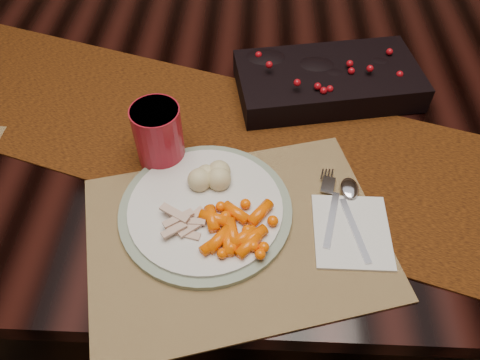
{
  "coord_description": "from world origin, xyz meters",
  "views": [
    {
      "loc": [
        0.02,
        -0.74,
        1.38
      ],
      "look_at": [
        0.0,
        -0.26,
        0.8
      ],
      "focal_mm": 35.0,
      "sensor_mm": 36.0,
      "label": 1
    }
  ],
  "objects_px": {
    "mashed_potatoes": "(214,174)",
    "red_cup": "(159,135)",
    "dinner_plate": "(206,209)",
    "turkey_shreds": "(183,224)",
    "dining_table": "(244,207)",
    "baby_carrots": "(233,229)",
    "centerpiece": "(328,77)",
    "napkin": "(352,231)",
    "placemat_main": "(236,236)"
  },
  "relations": [
    {
      "from": "dinner_plate",
      "to": "turkey_shreds",
      "type": "xyz_separation_m",
      "value": [
        -0.03,
        -0.04,
        0.02
      ]
    },
    {
      "from": "placemat_main",
      "to": "mashed_potatoes",
      "type": "xyz_separation_m",
      "value": [
        -0.04,
        0.1,
        0.04
      ]
    },
    {
      "from": "dining_table",
      "to": "dinner_plate",
      "type": "distance_m",
      "value": 0.49
    },
    {
      "from": "turkey_shreds",
      "to": "napkin",
      "type": "xyz_separation_m",
      "value": [
        0.27,
        0.01,
        -0.02
      ]
    },
    {
      "from": "turkey_shreds",
      "to": "placemat_main",
      "type": "bearing_deg",
      "value": -1.06
    },
    {
      "from": "dining_table",
      "to": "red_cup",
      "type": "bearing_deg",
      "value": -129.34
    },
    {
      "from": "centerpiece",
      "to": "placemat_main",
      "type": "relative_size",
      "value": 0.78
    },
    {
      "from": "napkin",
      "to": "placemat_main",
      "type": "bearing_deg",
      "value": -175.66
    },
    {
      "from": "centerpiece",
      "to": "placemat_main",
      "type": "xyz_separation_m",
      "value": [
        -0.17,
        -0.36,
        -0.04
      ]
    },
    {
      "from": "dining_table",
      "to": "centerpiece",
      "type": "distance_m",
      "value": 0.45
    },
    {
      "from": "turkey_shreds",
      "to": "napkin",
      "type": "bearing_deg",
      "value": 2.6
    },
    {
      "from": "placemat_main",
      "to": "turkey_shreds",
      "type": "xyz_separation_m",
      "value": [
        -0.08,
        0.0,
        0.03
      ]
    },
    {
      "from": "dining_table",
      "to": "napkin",
      "type": "relative_size",
      "value": 12.91
    },
    {
      "from": "dinner_plate",
      "to": "mashed_potatoes",
      "type": "bearing_deg",
      "value": 78.8
    },
    {
      "from": "dining_table",
      "to": "dinner_plate",
      "type": "bearing_deg",
      "value": -100.46
    },
    {
      "from": "centerpiece",
      "to": "red_cup",
      "type": "height_order",
      "value": "red_cup"
    },
    {
      "from": "placemat_main",
      "to": "baby_carrots",
      "type": "distance_m",
      "value": 0.03
    },
    {
      "from": "placemat_main",
      "to": "centerpiece",
      "type": "bearing_deg",
      "value": 49.28
    },
    {
      "from": "napkin",
      "to": "baby_carrots",
      "type": "bearing_deg",
      "value": -174.31
    },
    {
      "from": "baby_carrots",
      "to": "placemat_main",
      "type": "bearing_deg",
      "value": 47.0
    },
    {
      "from": "mashed_potatoes",
      "to": "dinner_plate",
      "type": "bearing_deg",
      "value": -101.2
    },
    {
      "from": "baby_carrots",
      "to": "turkey_shreds",
      "type": "bearing_deg",
      "value": 175.36
    },
    {
      "from": "placemat_main",
      "to": "dinner_plate",
      "type": "height_order",
      "value": "dinner_plate"
    },
    {
      "from": "mashed_potatoes",
      "to": "napkin",
      "type": "distance_m",
      "value": 0.24
    },
    {
      "from": "turkey_shreds",
      "to": "red_cup",
      "type": "bearing_deg",
      "value": 109.85
    },
    {
      "from": "centerpiece",
      "to": "napkin",
      "type": "distance_m",
      "value": 0.35
    },
    {
      "from": "mashed_potatoes",
      "to": "turkey_shreds",
      "type": "bearing_deg",
      "value": -113.88
    },
    {
      "from": "baby_carrots",
      "to": "red_cup",
      "type": "height_order",
      "value": "red_cup"
    },
    {
      "from": "dining_table",
      "to": "turkey_shreds",
      "type": "distance_m",
      "value": 0.53
    },
    {
      "from": "dining_table",
      "to": "baby_carrots",
      "type": "xyz_separation_m",
      "value": [
        -0.01,
        -0.34,
        0.4
      ]
    },
    {
      "from": "mashed_potatoes",
      "to": "red_cup",
      "type": "relative_size",
      "value": 0.68
    },
    {
      "from": "placemat_main",
      "to": "red_cup",
      "type": "bearing_deg",
      "value": 115.61
    },
    {
      "from": "dinner_plate",
      "to": "baby_carrots",
      "type": "distance_m",
      "value": 0.07
    },
    {
      "from": "mashed_potatoes",
      "to": "napkin",
      "type": "height_order",
      "value": "mashed_potatoes"
    },
    {
      "from": "mashed_potatoes",
      "to": "turkey_shreds",
      "type": "distance_m",
      "value": 0.1
    },
    {
      "from": "placemat_main",
      "to": "red_cup",
      "type": "height_order",
      "value": "red_cup"
    },
    {
      "from": "red_cup",
      "to": "placemat_main",
      "type": "bearing_deg",
      "value": -48.84
    },
    {
      "from": "dinner_plate",
      "to": "mashed_potatoes",
      "type": "distance_m",
      "value": 0.06
    },
    {
      "from": "red_cup",
      "to": "turkey_shreds",
      "type": "bearing_deg",
      "value": -70.15
    },
    {
      "from": "baby_carrots",
      "to": "napkin",
      "type": "xyz_separation_m",
      "value": [
        0.19,
        0.02,
        -0.02
      ]
    },
    {
      "from": "dinner_plate",
      "to": "baby_carrots",
      "type": "relative_size",
      "value": 2.65
    },
    {
      "from": "centerpiece",
      "to": "dinner_plate",
      "type": "xyz_separation_m",
      "value": [
        -0.22,
        -0.32,
        -0.03
      ]
    },
    {
      "from": "centerpiece",
      "to": "napkin",
      "type": "bearing_deg",
      "value": -87.66
    },
    {
      "from": "dining_table",
      "to": "dinner_plate",
      "type": "relative_size",
      "value": 6.32
    },
    {
      "from": "baby_carrots",
      "to": "red_cup",
      "type": "relative_size",
      "value": 0.93
    },
    {
      "from": "placemat_main",
      "to": "turkey_shreds",
      "type": "height_order",
      "value": "turkey_shreds"
    },
    {
      "from": "centerpiece",
      "to": "red_cup",
      "type": "relative_size",
      "value": 3.14
    },
    {
      "from": "dinner_plate",
      "to": "turkey_shreds",
      "type": "relative_size",
      "value": 3.75
    },
    {
      "from": "dinner_plate",
      "to": "napkin",
      "type": "xyz_separation_m",
      "value": [
        0.24,
        -0.03,
        -0.01
      ]
    },
    {
      "from": "dinner_plate",
      "to": "turkey_shreds",
      "type": "height_order",
      "value": "turkey_shreds"
    }
  ]
}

